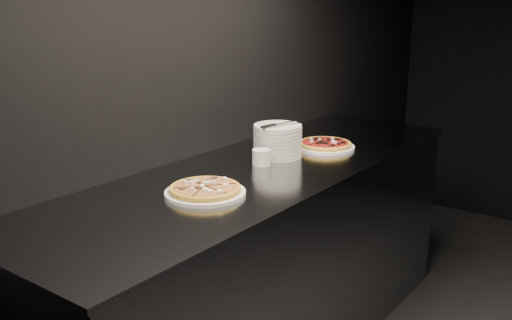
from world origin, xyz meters
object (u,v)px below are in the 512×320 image
Objects in this scene: plate_stack at (278,141)px; cutlery at (277,125)px; counter at (264,263)px; pizza_tomato at (325,145)px; ramekin at (261,157)px; pizza_mushroom at (205,190)px.

cutlery reaches higher than plate_stack.
pizza_tomato is (0.05, 0.44, 0.48)m from counter.
pizza_tomato is 3.82× the size of ramekin.
counter is 0.57m from plate_stack.
cutlery is (-0.05, 0.16, 0.61)m from counter.
plate_stack is at bearing 99.60° from ramekin.
ramekin is at bearing 152.19° from counter.
pizza_tomato is 0.32m from cutlery.
cutlery is at bearing -109.00° from pizza_tomato.
pizza_tomato is at bearing 83.57° from counter.
ramekin is (0.02, -0.15, -0.12)m from cutlery.
cutlery is 0.19m from ramekin.
pizza_mushroom is at bearing -73.11° from cutlery.
pizza_mushroom reaches higher than pizza_tomato.
pizza_tomato is at bearing 68.16° from plate_stack.
ramekin reaches higher than pizza_mushroom.
pizza_mushroom is 1.02× the size of pizza_tomato.
ramekin is at bearing 98.73° from pizza_mushroom.
counter is 0.65m from pizza_tomato.
counter is 30.55× the size of ramekin.
ramekin is (-0.03, 0.01, 0.50)m from counter.
plate_stack is (-0.05, 0.18, 0.53)m from counter.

